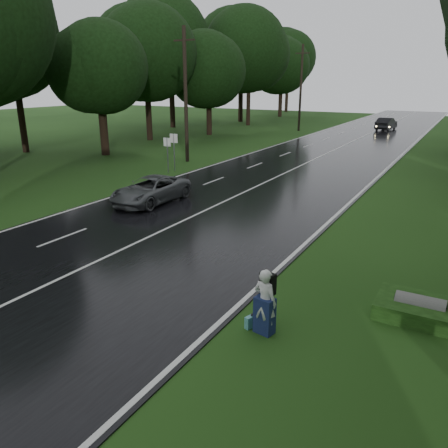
# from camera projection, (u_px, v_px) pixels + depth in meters

# --- Properties ---
(ground) EXTENTS (160.00, 160.00, 0.00)m
(ground) POSITION_uv_depth(u_px,v_px,m) (78.00, 271.00, 14.66)
(ground) COLOR #204514
(ground) RESTS_ON ground
(road) EXTENTS (12.00, 140.00, 0.04)m
(road) POSITION_uv_depth(u_px,v_px,m) (293.00, 170.00, 31.20)
(road) COLOR black
(road) RESTS_ON ground
(lane_center) EXTENTS (0.12, 140.00, 0.01)m
(lane_center) POSITION_uv_depth(u_px,v_px,m) (293.00, 169.00, 31.19)
(lane_center) COLOR silver
(lane_center) RESTS_ON road
(grey_car) EXTENTS (2.24, 4.78, 1.32)m
(grey_car) POSITION_uv_depth(u_px,v_px,m) (151.00, 190.00, 22.58)
(grey_car) COLOR #525557
(grey_car) RESTS_ON road
(far_car) EXTENTS (2.05, 4.81, 1.54)m
(far_car) POSITION_uv_depth(u_px,v_px,m) (386.00, 124.00, 55.63)
(far_car) COLOR black
(far_car) RESTS_ON road
(hitchhiker) EXTENTS (0.70, 0.66, 1.74)m
(hitchhiker) POSITION_uv_depth(u_px,v_px,m) (265.00, 304.00, 10.88)
(hitchhiker) COLOR silver
(hitchhiker) RESTS_ON ground
(suitcase) EXTENTS (0.27, 0.48, 0.33)m
(suitcase) POSITION_uv_depth(u_px,v_px,m) (252.00, 321.00, 11.33)
(suitcase) COLOR teal
(suitcase) RESTS_ON ground
(culvert) EXTENTS (1.26, 0.63, 0.63)m
(culvert) POSITION_uv_depth(u_px,v_px,m) (418.00, 317.00, 11.84)
(culvert) COLOR slate
(culvert) RESTS_ON ground
(utility_pole_mid) EXTENTS (1.80, 0.28, 9.84)m
(utility_pole_mid) POSITION_uv_depth(u_px,v_px,m) (187.00, 161.00, 34.47)
(utility_pole_mid) COLOR black
(utility_pole_mid) RESTS_ON ground
(utility_pole_far) EXTENTS (1.80, 0.28, 10.19)m
(utility_pole_far) POSITION_uv_depth(u_px,v_px,m) (299.00, 131.00, 55.22)
(utility_pole_far) COLOR black
(utility_pole_far) RESTS_ON ground
(road_sign_a) EXTENTS (0.57, 0.10, 2.38)m
(road_sign_a) POSITION_uv_depth(u_px,v_px,m) (168.00, 172.00, 30.31)
(road_sign_a) COLOR white
(road_sign_a) RESTS_ON ground
(road_sign_b) EXTENTS (0.62, 0.10, 2.57)m
(road_sign_b) POSITION_uv_depth(u_px,v_px,m) (175.00, 171.00, 30.96)
(road_sign_b) COLOR white
(road_sign_b) RESTS_ON ground
(tree_left_d) EXTENTS (8.23, 8.23, 12.86)m
(tree_left_d) POSITION_uv_depth(u_px,v_px,m) (106.00, 155.00, 37.46)
(tree_left_d) COLOR black
(tree_left_d) RESTS_ON ground
(tree_left_e) EXTENTS (7.76, 7.76, 12.13)m
(tree_left_e) POSITION_uv_depth(u_px,v_px,m) (209.00, 135.00, 51.32)
(tree_left_e) COLOR black
(tree_left_e) RESTS_ON ground
(tree_left_f) EXTENTS (10.98, 10.98, 17.15)m
(tree_left_f) POSITION_uv_depth(u_px,v_px,m) (248.00, 125.00, 62.10)
(tree_left_f) COLOR black
(tree_left_f) RESTS_ON ground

